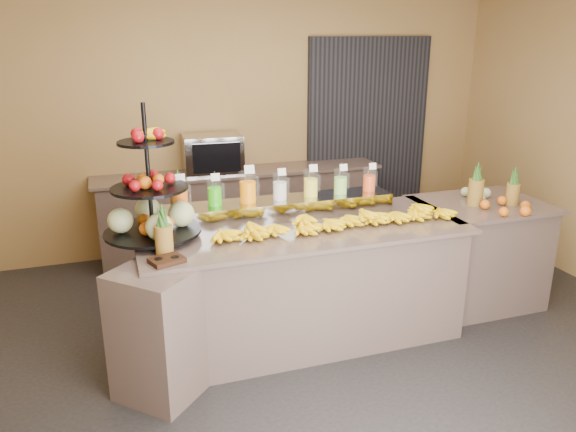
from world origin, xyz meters
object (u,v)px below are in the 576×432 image
fruit_stand (158,206)px  oven_warmer (212,154)px  condiment_caddy (167,260)px  banana_heap (336,219)px  right_fruit_pile (499,200)px  pitcher_tray (280,208)px

fruit_stand → oven_warmer: bearing=85.5°
condiment_caddy → banana_heap: bearing=12.9°
banana_heap → right_fruit_pile: bearing=0.2°
condiment_caddy → oven_warmer: size_ratio=0.34×
right_fruit_pile → fruit_stand: bearing=176.4°
condiment_caddy → right_fruit_pile: 2.81m
banana_heap → oven_warmer: oven_warmer is taller
pitcher_tray → oven_warmer: oven_warmer is taller
banana_heap → condiment_caddy: 1.34m
fruit_stand → condiment_caddy: 0.53m
fruit_stand → oven_warmer: size_ratio=1.60×
pitcher_tray → condiment_caddy: pitcher_tray is taller
fruit_stand → condiment_caddy: bearing=-73.5°
pitcher_tray → right_fruit_pile: (1.82, -0.35, -0.00)m
fruit_stand → right_fruit_pile: size_ratio=2.28×
banana_heap → right_fruit_pile: size_ratio=4.60×
pitcher_tray → fruit_stand: (-0.96, -0.17, 0.17)m
banana_heap → right_fruit_pile: (1.49, 0.00, 0.01)m
right_fruit_pile → banana_heap: bearing=-179.8°
banana_heap → fruit_stand: bearing=172.0°
pitcher_tray → condiment_caddy: size_ratio=8.90×
fruit_stand → right_fruit_pile: 2.79m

